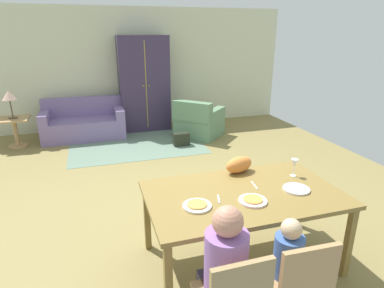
% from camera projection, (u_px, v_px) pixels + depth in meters
% --- Properties ---
extents(ground_plane, '(7.19, 6.46, 0.02)m').
position_uv_depth(ground_plane, '(171.00, 180.00, 5.04)').
color(ground_plane, olive).
extents(back_wall, '(7.19, 0.10, 2.70)m').
position_uv_depth(back_wall, '(136.00, 69.00, 7.55)').
color(back_wall, beige).
rests_on(back_wall, ground_plane).
extents(dining_table, '(1.80, 1.07, 0.76)m').
position_uv_depth(dining_table, '(243.00, 199.00, 3.02)').
color(dining_table, olive).
rests_on(dining_table, ground_plane).
extents(plate_near_man, '(0.25, 0.25, 0.02)m').
position_uv_depth(plate_near_man, '(197.00, 206.00, 2.75)').
color(plate_near_man, silver).
rests_on(plate_near_man, dining_table).
extents(pizza_near_man, '(0.17, 0.17, 0.01)m').
position_uv_depth(pizza_near_man, '(197.00, 204.00, 2.74)').
color(pizza_near_man, gold).
rests_on(pizza_near_man, plate_near_man).
extents(plate_near_child, '(0.25, 0.25, 0.02)m').
position_uv_depth(plate_near_child, '(253.00, 201.00, 2.83)').
color(plate_near_child, white).
rests_on(plate_near_child, dining_table).
extents(pizza_near_child, '(0.17, 0.17, 0.01)m').
position_uv_depth(pizza_near_child, '(253.00, 199.00, 2.83)').
color(pizza_near_child, gold).
rests_on(pizza_near_child, plate_near_child).
extents(plate_near_woman, '(0.25, 0.25, 0.02)m').
position_uv_depth(plate_near_woman, '(296.00, 189.00, 3.04)').
color(plate_near_woman, silver).
rests_on(plate_near_woman, dining_table).
extents(wine_glass, '(0.07, 0.07, 0.19)m').
position_uv_depth(wine_glass, '(294.00, 164.00, 3.30)').
color(wine_glass, silver).
rests_on(wine_glass, dining_table).
extents(fork, '(0.06, 0.15, 0.01)m').
position_uv_depth(fork, '(219.00, 199.00, 2.88)').
color(fork, silver).
rests_on(fork, dining_table).
extents(knife, '(0.04, 0.17, 0.01)m').
position_uv_depth(knife, '(254.00, 185.00, 3.13)').
color(knife, silver).
rests_on(knife, dining_table).
extents(person_man, '(0.30, 0.40, 1.11)m').
position_uv_depth(person_man, '(223.00, 279.00, 2.29)').
color(person_man, '#353349').
rests_on(person_man, ground_plane).
extents(dining_chair_child, '(0.44, 0.44, 0.87)m').
position_uv_depth(dining_chair_child, '(297.00, 284.00, 2.28)').
color(dining_chair_child, tan).
rests_on(dining_chair_child, ground_plane).
extents(person_child, '(0.22, 0.29, 0.92)m').
position_uv_depth(person_child, '(284.00, 274.00, 2.45)').
color(person_child, '#2F3D57').
rests_on(person_child, ground_plane).
extents(cat, '(0.35, 0.24, 0.17)m').
position_uv_depth(cat, '(239.00, 165.00, 3.41)').
color(cat, orange).
rests_on(cat, dining_table).
extents(area_rug, '(2.60, 1.80, 0.01)m').
position_uv_depth(area_rug, '(137.00, 145.00, 6.56)').
color(area_rug, slate).
rests_on(area_rug, ground_plane).
extents(couch, '(1.67, 0.86, 0.82)m').
position_uv_depth(couch, '(84.00, 123.00, 6.96)').
color(couch, slate).
rests_on(couch, ground_plane).
extents(armchair, '(1.21, 1.21, 0.82)m').
position_uv_depth(armchair, '(198.00, 122.00, 6.98)').
color(armchair, slate).
rests_on(armchair, ground_plane).
extents(armoire, '(1.10, 0.59, 2.10)m').
position_uv_depth(armoire, '(144.00, 84.00, 7.33)').
color(armoire, '#382C49').
rests_on(armoire, ground_plane).
extents(side_table, '(0.56, 0.56, 0.58)m').
position_uv_depth(side_table, '(15.00, 128.00, 6.34)').
color(side_table, tan).
rests_on(side_table, ground_plane).
extents(table_lamp, '(0.26, 0.26, 0.54)m').
position_uv_depth(table_lamp, '(9.00, 96.00, 6.13)').
color(table_lamp, brown).
rests_on(table_lamp, side_table).
extents(handbag, '(0.32, 0.16, 0.26)m').
position_uv_depth(handbag, '(181.00, 139.00, 6.48)').
color(handbag, black).
rests_on(handbag, ground_plane).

